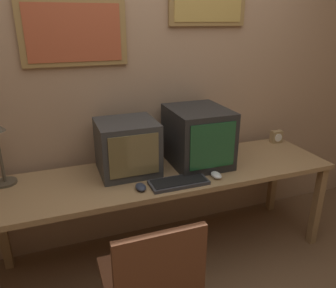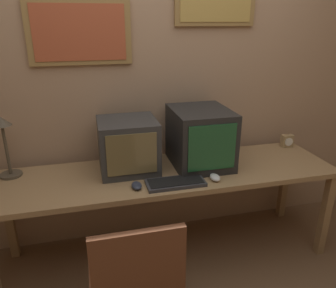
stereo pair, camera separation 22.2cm
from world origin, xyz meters
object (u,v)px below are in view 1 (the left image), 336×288
Objects in this scene: monitor_left at (127,147)px; mouse_near_keyboard at (216,175)px; keyboard_main at (179,182)px; desk_clock at (276,137)px; mouse_far_corner at (141,187)px; monitor_right at (198,136)px.

monitor_left is 0.63m from mouse_near_keyboard.
keyboard_main is 3.70× the size of desk_clock.
mouse_far_corner is at bearing -88.37° from monitor_left.
keyboard_main is at bearing -49.46° from monitor_left.
mouse_far_corner is 1.40m from desk_clock.
monitor_right reaches higher than mouse_near_keyboard.
mouse_near_keyboard is at bearing -152.25° from desk_clock.
monitor_left is 1.04× the size of keyboard_main.
mouse_near_keyboard is at bearing -1.65° from mouse_far_corner.
mouse_far_corner is at bearing -162.83° from desk_clock.
keyboard_main is 1.16m from desk_clock.
monitor_left reaches higher than mouse_far_corner.
mouse_far_corner reaches higher than keyboard_main.
desk_clock is (1.33, 0.41, 0.03)m from mouse_far_corner.
mouse_near_keyboard is (0.53, -0.31, -0.16)m from monitor_left.
mouse_far_corner is (0.01, -0.29, -0.16)m from monitor_left.
monitor_left reaches higher than desk_clock.
monitor_right is at bearing 27.32° from mouse_far_corner.
monitor_left is 3.85× the size of desk_clock.
mouse_far_corner is at bearing 177.30° from keyboard_main.
mouse_near_keyboard is 0.52m from mouse_far_corner.
monitor_left is at bearing 130.54° from keyboard_main.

